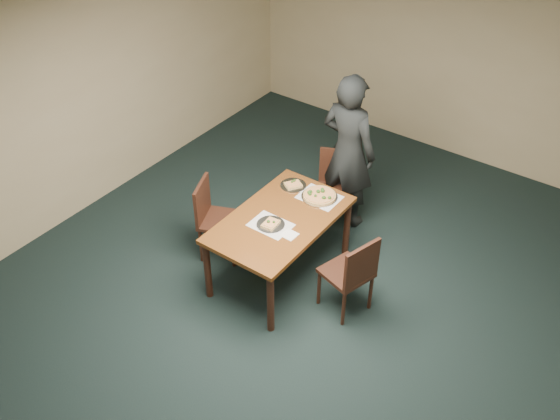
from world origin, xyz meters
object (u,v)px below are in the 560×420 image
Objects in this scene: chair_right at (352,272)px; chair_left at (213,215)px; slice_plate_near at (271,224)px; diner at (348,151)px; dining_table at (280,225)px; slice_plate_far at (293,185)px; chair_far at (336,184)px; pizza_pan at (319,195)px.

chair_left is at bearing -70.06° from chair_right.
chair_left is at bearing 179.04° from slice_plate_near.
slice_plate_near is (-0.05, -1.37, -0.16)m from diner.
dining_table is 5.36× the size of slice_plate_far.
dining_table is at bearing -113.05° from chair_far.
slice_plate_near is (-0.01, -0.15, 0.11)m from dining_table.
chair_left is 1.00× the size of chair_right.
chair_far is (-0.02, 1.11, -0.14)m from dining_table.
slice_plate_far is at bearing -63.69° from chair_left.
dining_table is 1.65× the size of chair_far.
chair_far is 1.46m from chair_left.
chair_far is 0.43m from diner.
chair_left is at bearing 61.53° from diner.
chair_left is 1.65m from chair_right.
pizza_pan is at bearing 99.80° from diner.
slice_plate_far is (-0.19, -0.58, 0.25)m from chair_far.
dining_table is at bearing -103.35° from chair_left.
chair_right is 0.92m from slice_plate_near.
diner is 4.86× the size of pizza_pan.
pizza_pan is 1.35× the size of slice_plate_near.
pizza_pan is at bearing 78.40° from slice_plate_near.
chair_left is 0.81m from slice_plate_near.
diner is at bearing -54.23° from chair_left.
chair_left is 1.64m from diner.
dining_table is at bearing 90.80° from diner.
dining_table is 0.88m from chair_right.
diner is at bearing 36.19° from chair_far.
slice_plate_near is (0.77, -0.01, 0.25)m from chair_left.
dining_table is 0.55m from pizza_pan.
chair_far reaches higher than slice_plate_far.
chair_right is 3.25× the size of slice_plate_far.
slice_plate_near is at bearing -113.54° from chair_far.
dining_table is 0.80m from chair_left.
slice_plate_near is at bearing -93.04° from dining_table.
diner is (0.04, 1.22, 0.26)m from dining_table.
pizza_pan is 0.68m from slice_plate_near.
pizza_pan is (0.13, 0.52, 0.12)m from dining_table.
diner is (-0.83, 1.25, 0.41)m from chair_right.
chair_right is at bearing 7.57° from slice_plate_near.
chair_left is at bearing -170.35° from dining_table.
slice_plate_near is at bearing -73.34° from slice_plate_far.
dining_table is 1.25m from diner.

